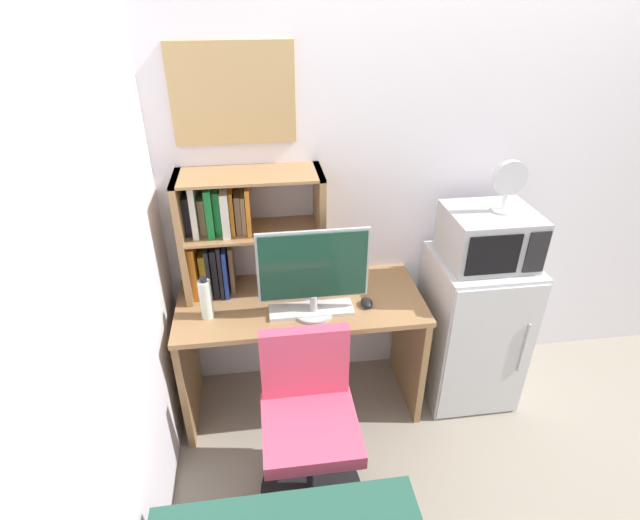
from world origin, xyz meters
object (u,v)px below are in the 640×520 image
(computer_mouse, at_px, (367,303))
(desk_fan, at_px, (509,183))
(keyboard, at_px, (311,310))
(hutch_bookshelf, at_px, (231,231))
(desk_chair, at_px, (309,430))
(water_bottle, at_px, (206,299))
(microwave, at_px, (489,236))
(mini_fridge, at_px, (471,328))
(wall_corkboard, at_px, (233,94))
(monitor, at_px, (313,270))

(computer_mouse, distance_m, desk_fan, 0.91)
(keyboard, bearing_deg, hutch_bookshelf, 144.06)
(hutch_bookshelf, height_order, desk_chair, hutch_bookshelf)
(computer_mouse, relative_size, water_bottle, 0.38)
(keyboard, distance_m, water_bottle, 0.52)
(water_bottle, distance_m, microwave, 1.47)
(water_bottle, distance_m, mini_fridge, 1.50)
(water_bottle, bearing_deg, desk_fan, 2.57)
(hutch_bookshelf, xyz_separation_m, microwave, (1.31, -0.17, -0.04))
(hutch_bookshelf, bearing_deg, wall_corkboard, 61.07)
(wall_corkboard, bearing_deg, desk_fan, -12.71)
(computer_mouse, height_order, wall_corkboard, wall_corkboard)
(microwave, bearing_deg, hutch_bookshelf, 172.55)
(hutch_bookshelf, height_order, water_bottle, hutch_bookshelf)
(hutch_bookshelf, height_order, computer_mouse, hutch_bookshelf)
(desk_chair, bearing_deg, monitor, 79.60)
(monitor, height_order, wall_corkboard, wall_corkboard)
(keyboard, bearing_deg, microwave, 6.10)
(water_bottle, height_order, desk_fan, desk_fan)
(water_bottle, distance_m, wall_corkboard, 0.98)
(monitor, distance_m, microwave, 0.93)
(mini_fridge, xyz_separation_m, desk_fan, (0.05, -0.00, 0.88))
(keyboard, xyz_separation_m, microwave, (0.94, 0.10, 0.30))
(wall_corkboard, bearing_deg, water_bottle, -119.51)
(mini_fridge, xyz_separation_m, wall_corkboard, (-1.25, 0.29, 1.28))
(mini_fridge, relative_size, desk_chair, 1.05)
(keyboard, xyz_separation_m, desk_fan, (0.98, 0.09, 0.59))
(water_bottle, height_order, wall_corkboard, wall_corkboard)
(keyboard, bearing_deg, water_bottle, 176.97)
(hutch_bookshelf, distance_m, mini_fridge, 1.46)
(hutch_bookshelf, distance_m, desk_fan, 1.39)
(mini_fridge, distance_m, desk_fan, 0.88)
(hutch_bookshelf, height_order, wall_corkboard, wall_corkboard)
(computer_mouse, bearing_deg, hutch_bookshelf, 158.66)
(computer_mouse, relative_size, desk_fan, 0.33)
(hutch_bookshelf, xyz_separation_m, mini_fridge, (1.31, -0.17, -0.63))
(desk_fan, bearing_deg, microwave, 172.88)
(water_bottle, bearing_deg, mini_fridge, 2.76)
(mini_fridge, relative_size, desk_fan, 3.38)
(mini_fridge, height_order, wall_corkboard, wall_corkboard)
(keyboard, bearing_deg, desk_chair, -98.69)
(monitor, relative_size, desk_fan, 2.02)
(microwave, height_order, desk_chair, microwave)
(microwave, height_order, desk_fan, desk_fan)
(computer_mouse, bearing_deg, desk_fan, 6.74)
(hutch_bookshelf, bearing_deg, mini_fridge, -7.58)
(keyboard, height_order, desk_fan, desk_fan)
(water_bottle, xyz_separation_m, desk_fan, (1.50, 0.07, 0.49))
(monitor, distance_m, keyboard, 0.24)
(monitor, height_order, desk_fan, desk_fan)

